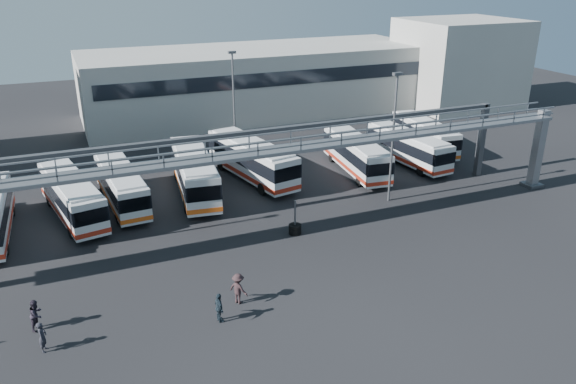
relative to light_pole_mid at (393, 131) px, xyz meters
name	(u,v)px	position (x,y,z in m)	size (l,w,h in m)	color
ground	(283,271)	(-12.00, -7.00, -5.73)	(140.00, 140.00, 0.00)	black
gantry	(250,158)	(-12.00, -1.13, -0.22)	(51.40, 5.15, 7.10)	gray
warehouse	(257,81)	(0.00, 31.00, -1.73)	(42.00, 14.00, 8.00)	#9E9E99
building_right	(459,63)	(26.00, 25.00, -0.23)	(14.00, 12.00, 11.00)	#B2B2AD
light_pole_mid	(393,131)	(0.00, 0.00, 0.00)	(0.70, 0.35, 10.21)	#4C4F54
light_pole_back	(234,100)	(-8.00, 15.00, 0.00)	(0.70, 0.35, 10.21)	#4C4F54
bus_2	(72,196)	(-23.40, 6.24, -3.97)	(4.38, 10.71, 3.17)	silver
bus_3	(121,185)	(-19.73, 7.28, -4.04)	(3.04, 10.20, 3.06)	silver
bus_4	(194,172)	(-13.92, 7.37, -3.81)	(3.92, 11.64, 3.47)	silver
bus_5	(252,159)	(-8.49, 8.76, -3.83)	(4.82, 11.61, 3.44)	silver
bus_7	(356,154)	(0.77, 6.83, -3.98)	(3.47, 10.59, 3.16)	silver
bus_8	(408,147)	(6.38, 6.98, -4.04)	(3.24, 10.24, 3.06)	silver
bus_9	(424,134)	(10.25, 9.86, -4.03)	(3.44, 10.27, 3.06)	silver
pedestrian_a	(42,337)	(-25.71, -9.65, -4.92)	(0.59, 0.39, 1.62)	#212129
pedestrian_b	(36,315)	(-25.97, -7.59, -4.87)	(0.83, 0.65, 1.71)	black
pedestrian_c	(238,289)	(-15.60, -9.31, -4.82)	(1.18, 0.68, 1.82)	#2C1D1F
pedestrian_d	(219,308)	(-17.09, -10.62, -4.88)	(0.99, 0.41, 1.69)	#1B2731
tire_stack	(295,228)	(-9.28, -2.59, -5.30)	(0.88, 0.88, 2.53)	black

